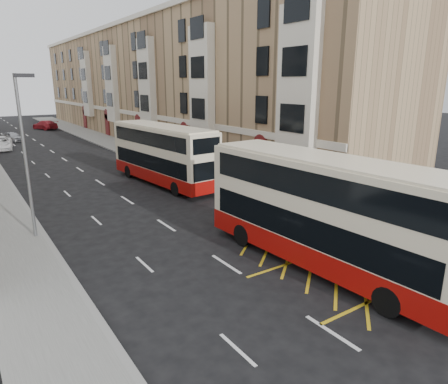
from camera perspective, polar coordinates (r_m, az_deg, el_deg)
ground at (r=15.11m, az=9.22°, el=-15.60°), size 200.00×200.00×0.00m
pavement_right at (r=43.52m, az=-10.35°, el=4.97°), size 4.00×120.00×0.15m
kerb_right at (r=42.77m, az=-12.80°, el=4.66°), size 0.25×120.00×0.15m
kerb_left at (r=40.15m, az=-28.92°, el=2.43°), size 0.25×120.00×0.15m
road_markings at (r=55.58m, az=-24.36°, el=6.01°), size 10.00×110.00×0.01m
terrace_right at (r=59.69m, az=-10.65°, el=14.90°), size 10.75×79.00×15.25m
bus_shelter at (r=20.34m, az=27.79°, el=-2.41°), size 1.65×4.25×2.70m
guard_railing at (r=22.54m, az=11.02°, el=-2.67°), size 0.06×6.56×1.01m
street_lamp_near at (r=21.69m, az=-26.52°, el=5.57°), size 0.93×0.18×8.00m
double_decker_front at (r=17.27m, az=14.21°, el=-2.91°), size 3.44×12.19×4.81m
double_decker_rear at (r=31.48m, az=-8.75°, el=5.31°), size 3.66×11.69×4.59m
litter_bin at (r=19.89m, az=25.27°, el=-6.92°), size 0.62×0.62×1.03m
pedestrian_mid at (r=24.10m, az=17.85°, el=-1.81°), size 0.83×0.69×1.54m
pedestrian_far at (r=23.87m, az=8.27°, el=-0.89°), size 1.21×0.98×1.92m
car_silver at (r=61.69m, az=-27.97°, el=6.98°), size 2.76×4.09×1.29m
car_red at (r=75.54m, az=-24.19°, el=8.74°), size 3.82×5.76×1.55m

